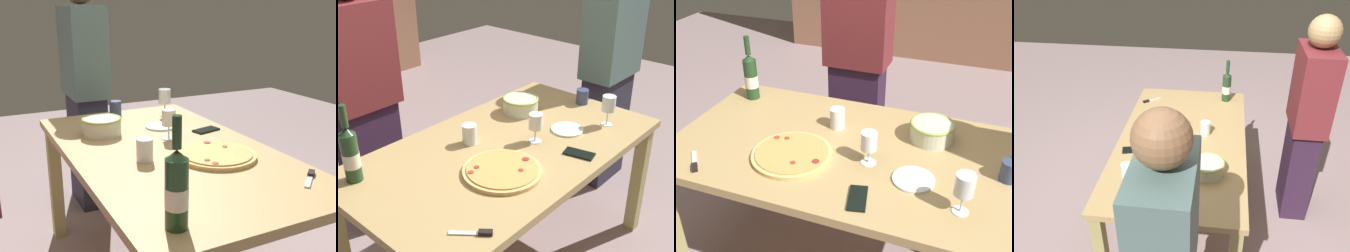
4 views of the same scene
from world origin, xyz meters
The scene contains 12 objects.
dining_table centered at (0.00, 0.00, 0.66)m, with size 1.60×0.90×0.75m.
pizza centered at (-0.19, -0.15, 0.76)m, with size 0.36×0.36×0.03m.
serving_bowl centered at (0.36, 0.21, 0.80)m, with size 0.21×0.21×0.09m.
wine_bottle centered at (-0.66, 0.30, 0.88)m, with size 0.07×0.07×0.36m.
wine_glass_near_pizza centered at (0.14, -0.07, 0.85)m, with size 0.07×0.07×0.15m.
wine_glass_by_bottle centered at (0.55, -0.25, 0.87)m, with size 0.07×0.07×0.17m.
cup_amber centered at (0.70, 0.01, 0.79)m, with size 0.07×0.07×0.09m, color #38456D.
cup_ceramic centered at (-0.09, 0.16, 0.80)m, with size 0.07×0.07×0.10m, color white.
side_plate centered at (0.35, -0.13, 0.76)m, with size 0.17×0.17×0.01m, color white.
cell_phone centered at (0.17, -0.32, 0.76)m, with size 0.07×0.14×0.01m, color black.
pizza_knife centered at (-0.55, -0.35, 0.76)m, with size 0.12×0.14×0.02m.
person_guest_left centered at (1.14, 0.08, 0.82)m, with size 0.43×0.24×1.62m.
Camera 1 is at (-1.66, 0.82, 1.41)m, focal length 44.66 mm.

